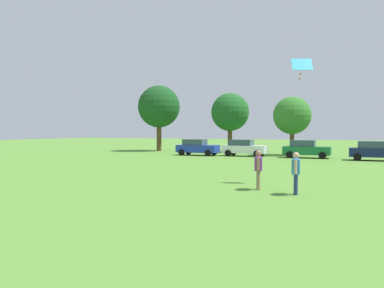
{
  "coord_description": "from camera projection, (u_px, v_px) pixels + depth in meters",
  "views": [
    {
      "loc": [
        8.87,
        -0.82,
        2.61
      ],
      "look_at": [
        3.49,
        11.6,
        2.13
      ],
      "focal_mm": 36.15,
      "sensor_mm": 36.0,
      "label": 1
    }
  ],
  "objects": [
    {
      "name": "kite",
      "position": [
        302.0,
        66.0,
        18.81
      ],
      "size": [
        1.08,
        0.75,
        1.05
      ],
      "color": "#3FBFE5"
    },
    {
      "name": "parked_car_navy_3",
      "position": [
        375.0,
        151.0,
        33.14
      ],
      "size": [
        4.3,
        2.02,
        1.68
      ],
      "color": "#141E4C",
      "rests_on": "ground"
    },
    {
      "name": "bystander_near_trees",
      "position": [
        296.0,
        169.0,
        15.62
      ],
      "size": [
        0.37,
        0.82,
        1.72
      ],
      "rotation": [
        0.0,
        0.0,
        4.81
      ],
      "color": "navy",
      "rests_on": "ground"
    },
    {
      "name": "parked_car_green_2",
      "position": [
        306.0,
        149.0,
        36.49
      ],
      "size": [
        4.3,
        2.02,
        1.68
      ],
      "color": "#196B38",
      "rests_on": "ground"
    },
    {
      "name": "tree_far_left",
      "position": [
        159.0,
        107.0,
        48.78
      ],
      "size": [
        5.31,
        5.31,
        8.27
      ],
      "color": "brown",
      "rests_on": "ground"
    },
    {
      "name": "tree_center",
      "position": [
        230.0,
        112.0,
        46.02
      ],
      "size": [
        4.52,
        4.52,
        7.05
      ],
      "color": "brown",
      "rests_on": "ground"
    },
    {
      "name": "parked_car_white_1",
      "position": [
        244.0,
        148.0,
        38.97
      ],
      "size": [
        4.3,
        2.02,
        1.68
      ],
      "color": "white",
      "rests_on": "ground"
    },
    {
      "name": "adult_bystander",
      "position": [
        258.0,
        166.0,
        16.93
      ],
      "size": [
        0.42,
        0.81,
        1.72
      ],
      "rotation": [
        0.0,
        0.0,
        4.9
      ],
      "color": "#8C7259",
      "rests_on": "ground"
    },
    {
      "name": "tree_far_right",
      "position": [
        292.0,
        116.0,
        40.27
      ],
      "size": [
        3.94,
        3.94,
        6.14
      ],
      "color": "brown",
      "rests_on": "ground"
    },
    {
      "name": "ground_plane",
      "position": [
        242.0,
        162.0,
        31.87
      ],
      "size": [
        160.0,
        160.0,
        0.0
      ],
      "primitive_type": "plane",
      "color": "#568C33"
    },
    {
      "name": "parked_car_blue_0",
      "position": [
        197.0,
        147.0,
        40.22
      ],
      "size": [
        4.3,
        2.02,
        1.68
      ],
      "color": "#1E38AD",
      "rests_on": "ground"
    }
  ]
}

